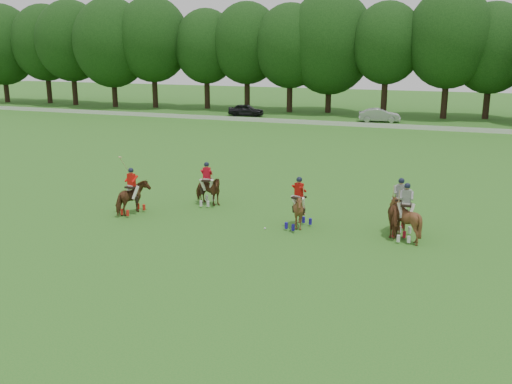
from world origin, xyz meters
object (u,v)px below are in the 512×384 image
(polo_red_b, at_px, (207,190))
(polo_ball, at_px, (265,228))
(polo_red_c, at_px, (299,210))
(car_mid, at_px, (379,115))
(polo_red_a, at_px, (132,198))
(polo_stripe_b, at_px, (405,219))
(car_left, at_px, (246,110))
(polo_stripe_a, at_px, (399,214))

(polo_red_b, bearing_deg, polo_ball, -33.79)
(polo_red_c, distance_m, polo_ball, 1.71)
(polo_ball, bearing_deg, car_mid, 91.53)
(polo_red_a, height_order, polo_ball, polo_red_a)
(polo_stripe_b, bearing_deg, polo_red_a, -176.39)
(car_mid, distance_m, polo_red_b, 36.68)
(polo_red_a, distance_m, polo_red_c, 8.17)
(polo_red_b, height_order, polo_red_c, polo_red_c)
(car_mid, relative_size, polo_stripe_b, 1.80)
(car_left, bearing_deg, polo_red_b, -168.16)
(polo_stripe_a, xyz_separation_m, polo_stripe_b, (0.31, -0.57, -0.03))
(polo_red_a, distance_m, polo_stripe_b, 12.76)
(polo_red_b, height_order, polo_stripe_a, polo_stripe_a)
(car_left, xyz_separation_m, polo_red_a, (9.65, -39.29, 0.12))
(car_left, relative_size, polo_stripe_b, 1.69)
(polo_stripe_b, bearing_deg, polo_ball, -172.07)
(car_left, height_order, polo_stripe_a, polo_stripe_a)
(polo_red_b, bearing_deg, polo_stripe_a, -7.98)
(polo_red_a, bearing_deg, polo_ball, -0.19)
(polo_stripe_a, relative_size, polo_ball, 27.69)
(polo_red_c, distance_m, polo_stripe_b, 4.59)
(car_mid, xyz_separation_m, polo_red_c, (2.40, -38.63, 0.13))
(polo_stripe_b, bearing_deg, polo_red_b, 169.11)
(polo_ball, bearing_deg, polo_red_b, 146.21)
(polo_red_a, relative_size, polo_red_b, 1.26)
(car_mid, bearing_deg, car_left, 78.55)
(polo_red_c, bearing_deg, polo_stripe_a, 9.41)
(polo_red_b, relative_size, polo_red_c, 0.95)
(polo_stripe_b, bearing_deg, polo_stripe_a, 118.48)
(polo_red_c, bearing_deg, polo_stripe_b, 1.76)
(car_mid, distance_m, polo_red_c, 38.70)
(car_mid, xyz_separation_m, polo_stripe_a, (6.68, -37.92, 0.20))
(polo_red_b, distance_m, polo_ball, 5.02)
(polo_red_a, height_order, polo_red_b, polo_red_a)
(car_left, bearing_deg, polo_red_a, -172.99)
(polo_ball, bearing_deg, polo_red_c, 27.05)
(car_left, xyz_separation_m, polo_red_c, (17.79, -38.63, 0.15))
(car_mid, bearing_deg, polo_stripe_a, 178.53)
(car_left, bearing_deg, polo_stripe_a, -156.59)
(polo_red_c, bearing_deg, polo_ball, -152.95)
(car_left, relative_size, polo_stripe_a, 1.65)
(car_mid, height_order, polo_red_c, polo_red_c)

